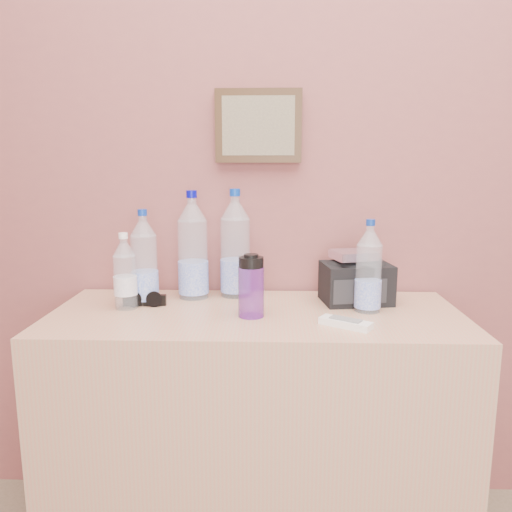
{
  "coord_description": "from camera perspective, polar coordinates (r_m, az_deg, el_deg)",
  "views": [
    {
      "loc": [
        -0.2,
        0.19,
        1.27
      ],
      "look_at": [
        -0.25,
        1.71,
        0.99
      ],
      "focal_mm": 35.0,
      "sensor_mm": 36.0,
      "label": 1
    }
  ],
  "objects": [
    {
      "name": "pet_large_c",
      "position": [
        1.74,
        -2.38,
        0.77
      ],
      "size": [
        0.1,
        0.1,
        0.38
      ],
      "rotation": [
        0.0,
        0.0,
        -0.02
      ],
      "color": "white",
      "rests_on": "dresser"
    },
    {
      "name": "nalgene_bottle",
      "position": [
        1.52,
        -0.56,
        -3.45
      ],
      "size": [
        0.08,
        0.08,
        0.19
      ],
      "rotation": [
        0.0,
        0.0,
        -0.34
      ],
      "color": "#632292",
      "rests_on": "dresser"
    },
    {
      "name": "pet_large_a",
      "position": [
        1.7,
        -12.64,
        -0.7
      ],
      "size": [
        0.09,
        0.09,
        0.32
      ],
      "rotation": [
        0.0,
        0.0,
        0.43
      ],
      "color": "white",
      "rests_on": "dresser"
    },
    {
      "name": "pet_small",
      "position": [
        1.65,
        -14.74,
        -2.17
      ],
      "size": [
        0.07,
        0.07,
        0.25
      ],
      "rotation": [
        0.0,
        0.0,
        0.02
      ],
      "color": "silver",
      "rests_on": "dresser"
    },
    {
      "name": "pet_large_d",
      "position": [
        1.6,
        12.75,
        -1.7
      ],
      "size": [
        0.08,
        0.08,
        0.29
      ],
      "rotation": [
        0.0,
        0.0,
        -0.37
      ],
      "color": "silver",
      "rests_on": "dresser"
    },
    {
      "name": "picture_frame",
      "position": [
        1.79,
        0.28,
        14.63
      ],
      "size": [
        0.3,
        0.03,
        0.25
      ],
      "primitive_type": null,
      "color": "#382311",
      "rests_on": "room_shell"
    },
    {
      "name": "dresser",
      "position": [
        1.75,
        -0.0,
        -19.24
      ],
      "size": [
        1.3,
        0.54,
        0.81
      ],
      "primitive_type": "cube",
      "color": "tan",
      "rests_on": "ground"
    },
    {
      "name": "foil_packet",
      "position": [
        1.68,
        11.07,
        0.13
      ],
      "size": [
        0.16,
        0.14,
        0.03
      ],
      "primitive_type": "cube",
      "rotation": [
        0.0,
        0.0,
        0.29
      ],
      "color": "white",
      "rests_on": "toiletry_bag"
    },
    {
      "name": "pet_large_b",
      "position": [
        1.73,
        -7.23,
        0.56
      ],
      "size": [
        0.1,
        0.1,
        0.37
      ],
      "rotation": [
        0.0,
        0.0,
        0.29
      ],
      "color": "#CBEFFB",
      "rests_on": "dresser"
    },
    {
      "name": "ac_remote",
      "position": [
        1.47,
        10.2,
        -7.57
      ],
      "size": [
        0.15,
        0.12,
        0.02
      ],
      "primitive_type": "cube",
      "rotation": [
        0.0,
        0.0,
        -0.57
      ],
      "color": "silver",
      "rests_on": "dresser"
    },
    {
      "name": "sunglasses",
      "position": [
        1.69,
        -12.59,
        -4.95
      ],
      "size": [
        0.14,
        0.06,
        0.04
      ],
      "primitive_type": null,
      "rotation": [
        0.0,
        0.0,
        0.05
      ],
      "color": "black",
      "rests_on": "dresser"
    },
    {
      "name": "toiletry_bag",
      "position": [
        1.71,
        11.37,
        -2.74
      ],
      "size": [
        0.24,
        0.19,
        0.15
      ],
      "primitive_type": null,
      "rotation": [
        0.0,
        0.0,
        0.16
      ],
      "color": "black",
      "rests_on": "dresser"
    }
  ]
}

